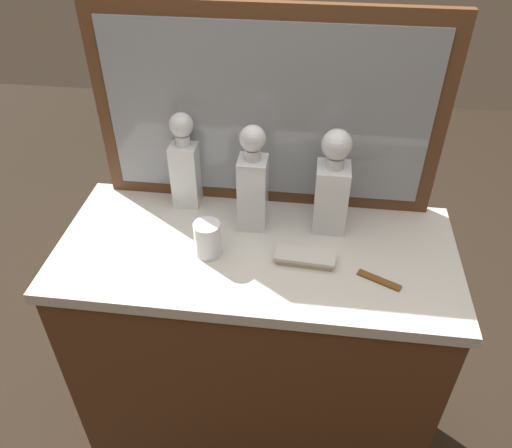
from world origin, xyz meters
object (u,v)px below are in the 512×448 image
silver_brush_rear (305,258)px  tortoiseshell_comb (379,280)px  crystal_decanter_rear (186,169)px  crystal_decanter_right (253,187)px  crystal_tumbler_far_right (208,240)px  crystal_decanter_far_left (332,190)px

silver_brush_rear → tortoiseshell_comb: (0.19, -0.05, -0.01)m
crystal_decanter_rear → crystal_decanter_right: crystal_decanter_right is taller
crystal_tumbler_far_right → tortoiseshell_comb: crystal_tumbler_far_right is taller
crystal_decanter_rear → crystal_tumbler_far_right: 0.25m
crystal_decanter_rear → tortoiseshell_comb: size_ratio=2.64×
crystal_decanter_far_left → crystal_tumbler_far_right: (-0.31, -0.15, -0.08)m
crystal_decanter_far_left → crystal_decanter_right: (-0.21, -0.02, 0.00)m
silver_brush_rear → tortoiseshell_comb: silver_brush_rear is taller
crystal_decanter_rear → crystal_tumbler_far_right: size_ratio=3.00×
crystal_tumbler_far_right → crystal_decanter_rear: bearing=115.5°
silver_brush_rear → crystal_tumbler_far_right: bearing=179.8°
crystal_decanter_right → crystal_tumbler_far_right: (-0.10, -0.14, -0.08)m
crystal_tumbler_far_right → silver_brush_rear: crystal_tumbler_far_right is taller
crystal_decanter_right → silver_brush_rear: 0.23m
crystal_decanter_rear → tortoiseshell_comb: 0.62m
crystal_decanter_rear → crystal_decanter_right: bearing=-22.0°
tortoiseshell_comb → crystal_decanter_right: bearing=151.1°
crystal_decanter_far_left → crystal_tumbler_far_right: crystal_decanter_far_left is taller
crystal_decanter_right → silver_brush_rear: crystal_decanter_right is taller
crystal_decanter_far_left → tortoiseshell_comb: bearing=-57.8°
crystal_decanter_right → tortoiseshell_comb: (0.34, -0.19, -0.12)m
silver_brush_rear → tortoiseshell_comb: 0.19m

